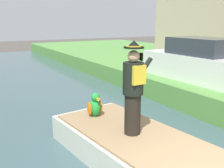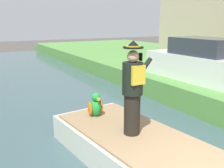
{
  "view_description": "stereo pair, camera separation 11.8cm",
  "coord_description": "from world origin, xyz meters",
  "px_view_note": "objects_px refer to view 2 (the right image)",
  "views": [
    {
      "loc": [
        -2.82,
        -1.89,
        2.9
      ],
      "look_at": [
        -0.16,
        2.71,
        1.61
      ],
      "focal_mm": 41.39,
      "sensor_mm": 36.0,
      "label": 1
    },
    {
      "loc": [
        -2.71,
        -1.95,
        2.9
      ],
      "look_at": [
        -0.16,
        2.71,
        1.61
      ],
      "focal_mm": 41.39,
      "sensor_mm": 36.0,
      "label": 2
    }
  ],
  "objects_px": {
    "person_pirate": "(133,89)",
    "parrot_plush": "(96,106)",
    "boat": "(137,149)",
    "parked_car_white": "(200,62)"
  },
  "relations": [
    {
      "from": "person_pirate",
      "to": "parrot_plush",
      "type": "relative_size",
      "value": 3.25
    },
    {
      "from": "boat",
      "to": "person_pirate",
      "type": "height_order",
      "value": "person_pirate"
    },
    {
      "from": "parrot_plush",
      "to": "boat",
      "type": "bearing_deg",
      "value": -79.0
    },
    {
      "from": "boat",
      "to": "parrot_plush",
      "type": "height_order",
      "value": "parrot_plush"
    },
    {
      "from": "person_pirate",
      "to": "parrot_plush",
      "type": "height_order",
      "value": "person_pirate"
    },
    {
      "from": "boat",
      "to": "parked_car_white",
      "type": "distance_m",
      "value": 5.36
    },
    {
      "from": "person_pirate",
      "to": "parked_car_white",
      "type": "height_order",
      "value": "person_pirate"
    },
    {
      "from": "boat",
      "to": "parked_car_white",
      "type": "relative_size",
      "value": 1.08
    },
    {
      "from": "person_pirate",
      "to": "parked_car_white",
      "type": "distance_m",
      "value": 5.25
    },
    {
      "from": "boat",
      "to": "parrot_plush",
      "type": "distance_m",
      "value": 1.5
    }
  ]
}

